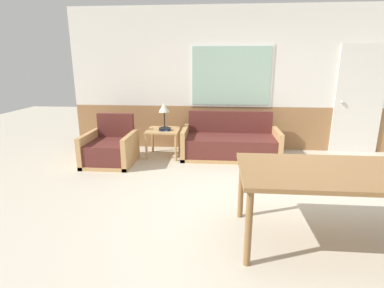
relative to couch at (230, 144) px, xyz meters
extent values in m
plane|color=beige|center=(0.49, -2.03, -0.24)|extent=(16.00, 16.00, 0.00)
cube|color=#996B42|center=(0.49, 0.60, 0.18)|extent=(7.20, 0.06, 0.85)
cube|color=silver|center=(0.49, 0.60, 1.53)|extent=(7.20, 0.06, 1.85)
cube|color=white|center=(0.00, 0.56, 1.19)|extent=(1.56, 0.01, 1.17)
cube|color=#99BCA8|center=(0.00, 0.56, 1.19)|extent=(1.48, 0.02, 1.09)
cube|color=tan|center=(0.00, -0.03, -0.21)|extent=(1.73, 0.81, 0.06)
cube|color=#5B2823|center=(0.00, -0.05, -0.02)|extent=(1.57, 0.73, 0.33)
cube|color=#5B2823|center=(0.00, 0.33, 0.35)|extent=(1.57, 0.10, 0.41)
cube|color=tan|center=(-0.83, -0.03, 0.02)|extent=(0.08, 0.81, 0.53)
cube|color=tan|center=(0.83, -0.03, 0.02)|extent=(0.08, 0.81, 0.53)
cube|color=tan|center=(-2.06, -0.54, -0.21)|extent=(0.81, 0.84, 0.06)
cube|color=#5B2823|center=(-2.06, -0.56, -0.02)|extent=(0.65, 0.76, 0.33)
cube|color=#5B2823|center=(-2.06, -0.17, 0.36)|extent=(0.65, 0.10, 0.42)
cube|color=tan|center=(-2.42, -0.54, 0.02)|extent=(0.08, 0.84, 0.53)
cube|color=tan|center=(-1.69, -0.54, 0.02)|extent=(0.08, 0.84, 0.53)
cube|color=tan|center=(-1.22, -0.04, 0.25)|extent=(0.58, 0.58, 0.03)
cylinder|color=tan|center=(-1.48, -0.30, 0.00)|extent=(0.04, 0.04, 0.48)
cylinder|color=tan|center=(-0.96, -0.30, 0.00)|extent=(0.04, 0.04, 0.48)
cylinder|color=tan|center=(-1.48, 0.22, 0.00)|extent=(0.04, 0.04, 0.48)
cylinder|color=tan|center=(-0.96, 0.22, 0.00)|extent=(0.04, 0.04, 0.48)
cylinder|color=black|center=(-1.21, 0.06, 0.28)|extent=(0.15, 0.15, 0.02)
cylinder|color=black|center=(-1.21, 0.06, 0.43)|extent=(0.02, 0.02, 0.28)
cone|color=beige|center=(-1.21, 0.06, 0.65)|extent=(0.20, 0.20, 0.17)
cube|color=#234799|center=(-1.19, -0.15, 0.28)|extent=(0.18, 0.13, 0.03)
cube|color=black|center=(-1.17, -0.13, 0.30)|extent=(0.23, 0.19, 0.02)
cube|color=olive|center=(0.85, -2.63, 0.47)|extent=(1.74, 0.96, 0.04)
cylinder|color=olive|center=(0.03, -3.05, 0.11)|extent=(0.06, 0.06, 0.70)
cylinder|color=olive|center=(0.03, -2.21, 0.11)|extent=(0.06, 0.06, 0.70)
cube|color=silver|center=(2.39, 0.55, 0.77)|extent=(0.87, 0.04, 2.02)
sphere|color=silver|center=(2.08, 0.51, 0.73)|extent=(0.06, 0.06, 0.06)
camera|label=1|loc=(-0.25, -5.30, 1.44)|focal=28.00mm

